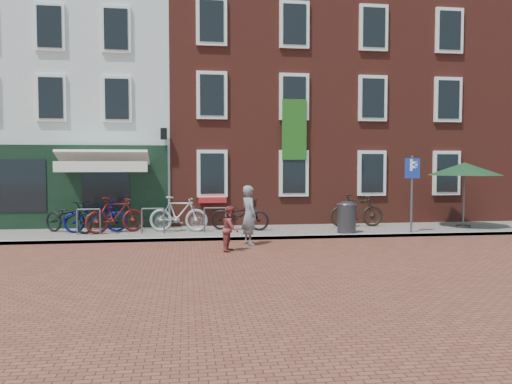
{
  "coord_description": "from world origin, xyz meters",
  "views": [
    {
      "loc": [
        -0.42,
        -15.27,
        2.28
      ],
      "look_at": [
        1.71,
        0.17,
        1.47
      ],
      "focal_mm": 35.41,
      "sensor_mm": 36.0,
      "label": 1
    }
  ],
  "objects": [
    {
      "name": "bicycle_0",
      "position": [
        -4.21,
        1.7,
        0.63
      ],
      "size": [
        2.06,
        1.67,
        1.05
      ],
      "primitive_type": "imported",
      "rotation": [
        0.0,
        0.0,
        1.0
      ],
      "color": "black",
      "rests_on": "sidewalk"
    },
    {
      "name": "bicycle_2",
      "position": [
        -3.38,
        1.7,
        0.63
      ],
      "size": [
        2.05,
        0.86,
        1.05
      ],
      "primitive_type": "imported",
      "rotation": [
        0.0,
        0.0,
        1.65
      ],
      "color": "#080C65",
      "rests_on": "sidewalk"
    },
    {
      "name": "sidewalk",
      "position": [
        1.0,
        1.5,
        0.05
      ],
      "size": [
        24.0,
        3.0,
        0.1
      ],
      "primitive_type": "cube",
      "color": "slate",
      "rests_on": "ground"
    },
    {
      "name": "boy",
      "position": [
        0.74,
        -1.91,
        0.6
      ],
      "size": [
        0.62,
        0.7,
        1.21
      ],
      "primitive_type": "imported",
      "rotation": [
        0.0,
        0.0,
        1.26
      ],
      "color": "maroon",
      "rests_on": "ground"
    },
    {
      "name": "bicycle_4",
      "position": [
        1.36,
        1.65,
        0.63
      ],
      "size": [
        2.12,
        1.27,
        1.05
      ],
      "primitive_type": "imported",
      "rotation": [
        0.0,
        0.0,
        1.26
      ],
      "color": "black",
      "rests_on": "sidewalk"
    },
    {
      "name": "bicycle_5",
      "position": [
        5.59,
        2.0,
        0.68
      ],
      "size": [
        1.94,
        0.55,
        1.17
      ],
      "primitive_type": "imported",
      "rotation": [
        0.0,
        0.0,
        1.57
      ],
      "color": "black",
      "rests_on": "sidewalk"
    },
    {
      "name": "woman",
      "position": [
        1.36,
        -0.92,
        0.86
      ],
      "size": [
        0.6,
        0.73,
        1.72
      ],
      "primitive_type": "imported",
      "rotation": [
        0.0,
        0.0,
        1.93
      ],
      "color": "slate",
      "rests_on": "ground"
    },
    {
      "name": "litter_bin",
      "position": [
        4.73,
        0.49,
        0.67
      ],
      "size": [
        0.6,
        0.6,
        1.1
      ],
      "color": "#37373A",
      "rests_on": "sidewalk"
    },
    {
      "name": "filler_right",
      "position": [
        14.5,
        7.0,
        4.5
      ],
      "size": [
        7.0,
        8.0,
        9.0
      ],
      "primitive_type": "cube",
      "color": "maroon",
      "rests_on": "ground"
    },
    {
      "name": "ground",
      "position": [
        0.0,
        0.0,
        0.0
      ],
      "size": [
        80.0,
        80.0,
        0.0
      ],
      "primitive_type": "plane",
      "color": "brown"
    },
    {
      "name": "building_brick_right",
      "position": [
        8.0,
        7.0,
        5.0
      ],
      "size": [
        6.0,
        8.0,
        10.0
      ],
      "primitive_type": "cube",
      "color": "maroon",
      "rests_on": "ground"
    },
    {
      "name": "building_brick_mid",
      "position": [
        2.0,
        7.0,
        5.0
      ],
      "size": [
        6.0,
        8.0,
        10.0
      ],
      "primitive_type": "cube",
      "color": "maroon",
      "rests_on": "ground"
    },
    {
      "name": "bicycle_3",
      "position": [
        -0.69,
        1.55,
        0.68
      ],
      "size": [
        2.0,
        0.86,
        1.17
      ],
      "primitive_type": "imported",
      "rotation": [
        0.0,
        0.0,
        1.41
      ],
      "color": "#9E9EA0",
      "rests_on": "sidewalk"
    },
    {
      "name": "parasol",
      "position": [
        9.27,
        1.3,
        2.25
      ],
      "size": [
        2.58,
        2.58,
        2.4
      ],
      "color": "#4C4C4F",
      "rests_on": "sidewalk"
    },
    {
      "name": "parking_sign",
      "position": [
        6.84,
        0.24,
        1.79
      ],
      "size": [
        0.5,
        0.08,
        2.51
      ],
      "color": "#4C4C4F",
      "rests_on": "sidewalk"
    },
    {
      "name": "bicycle_1",
      "position": [
        -2.71,
        1.46,
        0.68
      ],
      "size": [
        1.99,
        1.3,
        1.17
      ],
      "primitive_type": "imported",
      "rotation": [
        0.0,
        0.0,
        2.0
      ],
      "color": "#4F1010",
      "rests_on": "sidewalk"
    },
    {
      "name": "building_stucco",
      "position": [
        -5.0,
        7.0,
        4.5
      ],
      "size": [
        8.0,
        8.0,
        9.0
      ],
      "primitive_type": "cube",
      "color": "silver",
      "rests_on": "ground"
    }
  ]
}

